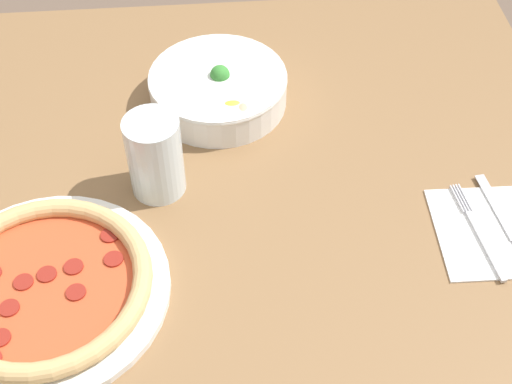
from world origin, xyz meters
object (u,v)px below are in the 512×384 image
bowl (218,87)px  knife (512,234)px  fork (478,232)px  glass (155,158)px  pizza (45,287)px

bowl → knife: bearing=-39.0°
fork → glass: 0.47m
bowl → pizza: bearing=-123.9°
knife → fork: bearing=74.5°
bowl → glass: 0.21m
knife → bowl: bearing=44.5°
pizza → fork: size_ratio=1.85×
bowl → glass: bearing=-117.6°
fork → glass: (-0.45, 0.12, 0.06)m
bowl → fork: size_ratio=1.29×
fork → knife: 0.05m
pizza → knife: size_ratio=1.54×
bowl → fork: 0.47m
pizza → bowl: bowl is taller
pizza → glass: size_ratio=2.52×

